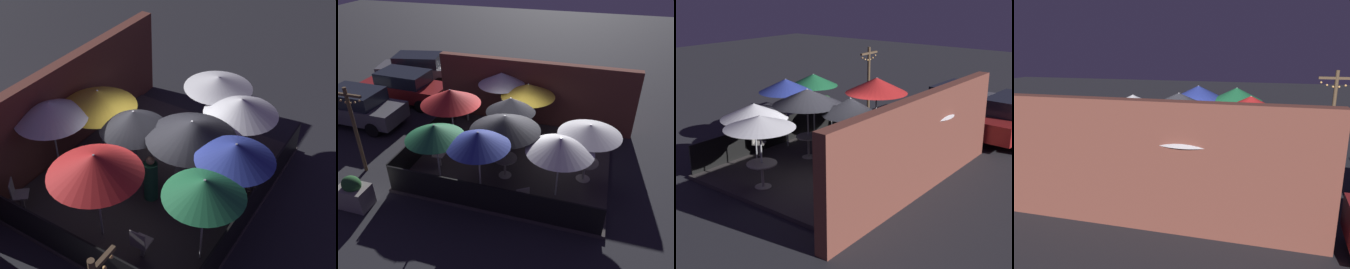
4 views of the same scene
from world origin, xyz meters
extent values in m
plane|color=#26262B|center=(0.00, 0.00, 0.00)|extent=(60.00, 60.00, 0.00)
cube|color=#383333|center=(0.00, 0.00, 0.06)|extent=(6.89, 5.77, 0.12)
cube|color=brown|center=(0.00, 3.12, 1.44)|extent=(8.49, 0.36, 2.87)
cube|color=black|center=(0.00, -2.84, 0.59)|extent=(6.69, 0.05, 0.95)
cube|color=black|center=(-3.40, 0.00, 0.59)|extent=(0.05, 5.57, 0.95)
cylinder|color=#B2B2B7|center=(-0.01, -1.06, 1.29)|extent=(0.05, 0.05, 2.35)
cone|color=black|center=(-0.01, -1.06, 2.21)|extent=(2.30, 2.30, 0.52)
cylinder|color=#B2B2B7|center=(2.60, -0.48, 1.19)|extent=(0.05, 0.05, 2.13)
cone|color=silver|center=(2.60, -0.48, 2.08)|extent=(2.01, 2.01, 0.36)
cylinder|color=#B2B2B7|center=(-1.23, 2.45, 1.30)|extent=(0.05, 0.05, 2.36)
cone|color=silver|center=(-1.23, 2.45, 2.23)|extent=(1.94, 1.94, 0.50)
cylinder|color=#B2B2B7|center=(1.84, -1.55, 1.20)|extent=(0.05, 0.05, 2.15)
cone|color=silver|center=(1.84, -1.55, 2.04)|extent=(2.05, 2.05, 0.47)
cylinder|color=#B2B2B7|center=(-0.27, 0.50, 1.23)|extent=(0.05, 0.05, 2.23)
cone|color=black|center=(-0.27, 0.50, 2.08)|extent=(1.81, 1.81, 0.54)
cylinder|color=#B2B2B7|center=(-2.39, 0.02, 1.36)|extent=(0.05, 0.05, 2.48)
cone|color=red|center=(-2.39, 0.02, 2.33)|extent=(2.19, 2.19, 0.54)
cylinder|color=#B2B2B7|center=(-1.78, -2.36, 1.33)|extent=(0.05, 0.05, 2.42)
cone|color=#1E6B3D|center=(-1.78, -2.36, 2.32)|extent=(1.80, 1.80, 0.44)
cylinder|color=#B2B2B7|center=(-0.39, -2.41, 1.34)|extent=(0.05, 0.05, 2.45)
cone|color=#283893|center=(-0.39, -2.41, 2.34)|extent=(1.87, 1.87, 0.45)
cylinder|color=#B2B2B7|center=(0.03, 1.91, 1.24)|extent=(0.05, 0.05, 2.24)
cone|color=gold|center=(0.03, 1.91, 2.10)|extent=(2.15, 2.15, 0.51)
cylinder|color=#9E998E|center=(-0.01, -1.06, 0.13)|extent=(0.45, 0.45, 0.02)
cylinder|color=#9E998E|center=(-0.01, -1.06, 0.48)|extent=(0.08, 0.08, 0.71)
cylinder|color=#9E998E|center=(-0.01, -1.06, 0.85)|extent=(0.81, 0.81, 0.04)
cylinder|color=#9E998E|center=(2.60, -0.48, 0.13)|extent=(0.48, 0.48, 0.02)
cylinder|color=#9E998E|center=(2.60, -0.48, 0.47)|extent=(0.08, 0.08, 0.70)
cylinder|color=#9E998E|center=(2.60, -0.48, 0.84)|extent=(0.87, 0.87, 0.04)
cube|color=gray|center=(-2.80, 2.31, 0.35)|extent=(0.11, 0.11, 0.45)
cube|color=gray|center=(-2.80, 2.31, 0.59)|extent=(0.56, 0.56, 0.04)
cube|color=gray|center=(-2.91, 2.45, 0.83)|extent=(0.33, 0.28, 0.44)
cube|color=gray|center=(0.91, -2.46, 0.34)|extent=(0.11, 0.11, 0.43)
cube|color=gray|center=(0.91, -2.46, 0.57)|extent=(0.55, 0.55, 0.04)
cube|color=gray|center=(1.01, -2.61, 0.81)|extent=(0.35, 0.24, 0.44)
cube|color=gray|center=(-2.43, -1.19, 0.34)|extent=(0.08, 0.08, 0.45)
cube|color=gray|center=(-2.43, -1.19, 0.59)|extent=(0.42, 0.42, 0.04)
cube|color=gray|center=(-2.61, -1.20, 0.83)|extent=(0.05, 0.40, 0.44)
cylinder|color=#236642|center=(-0.71, -0.28, 0.69)|extent=(0.53, 0.53, 1.15)
sphere|color=tan|center=(-0.71, -0.28, 1.38)|extent=(0.23, 0.23, 0.23)
cube|color=gray|center=(-4.04, -3.71, 0.37)|extent=(0.95, 0.66, 0.74)
ellipsoid|color=#235128|center=(-4.04, -3.71, 0.84)|extent=(0.62, 0.49, 0.55)
cylinder|color=brown|center=(-4.94, -2.09, 1.61)|extent=(0.12, 0.12, 3.22)
cube|color=brown|center=(-4.94, -2.09, 2.97)|extent=(1.10, 0.08, 0.08)
sphere|color=#F4B260|center=(-5.40, -2.09, 2.82)|extent=(0.07, 0.07, 0.07)
sphere|color=#F4B260|center=(-5.22, -2.09, 2.74)|extent=(0.07, 0.07, 0.07)
sphere|color=#F4B260|center=(-5.04, -2.09, 2.69)|extent=(0.07, 0.07, 0.07)
sphere|color=#F4B260|center=(-4.85, -2.09, 2.69)|extent=(0.07, 0.07, 0.07)
sphere|color=#F4B260|center=(-4.67, -2.09, 2.74)|extent=(0.07, 0.07, 0.07)
sphere|color=#F4B260|center=(-4.49, -2.09, 2.82)|extent=(0.07, 0.07, 0.07)
cube|color=#5B5B60|center=(-7.39, 0.83, 0.67)|extent=(4.14, 1.78, 0.70)
cube|color=#1E232D|center=(-7.39, 0.83, 1.32)|extent=(2.29, 1.61, 0.60)
cylinder|color=black|center=(-6.10, 1.62, 0.32)|extent=(0.64, 0.19, 0.64)
cylinder|color=black|center=(-6.14, 0.00, 0.32)|extent=(0.64, 0.19, 0.64)
cylinder|color=black|center=(-8.65, 1.67, 0.32)|extent=(0.64, 0.19, 0.64)
cylinder|color=black|center=(-8.68, 0.05, 0.32)|extent=(0.64, 0.19, 0.64)
cube|color=maroon|center=(-6.62, 3.43, 0.67)|extent=(4.43, 1.89, 0.70)
cylinder|color=black|center=(-5.31, 2.57, 0.32)|extent=(0.65, 0.21, 0.64)
cylinder|color=black|center=(-8.01, 2.69, 0.32)|extent=(0.65, 0.21, 0.64)
camera|label=1|loc=(-8.15, -5.45, 8.89)|focal=50.00mm
camera|label=2|loc=(2.65, -9.68, 7.21)|focal=35.00mm
camera|label=3|loc=(10.91, 8.94, 5.73)|focal=50.00mm
camera|label=4|loc=(-2.82, 9.32, 3.89)|focal=35.00mm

